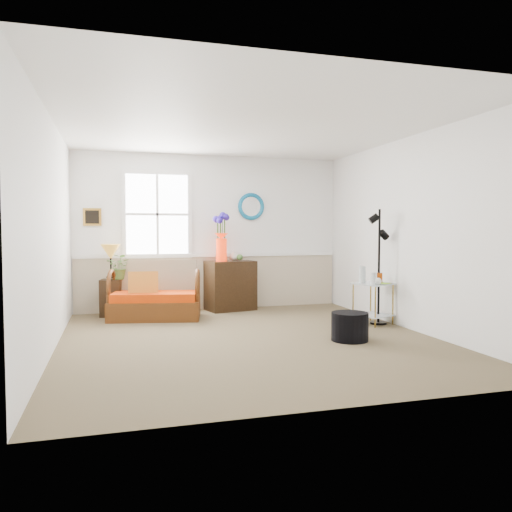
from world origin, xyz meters
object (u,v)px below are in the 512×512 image
object	(u,v)px
lamp_stand	(112,298)
floor_lamp	(379,267)
loveseat	(155,290)
side_table	(373,304)
ottoman	(350,327)
cabinet	(230,285)

from	to	relation	value
lamp_stand	floor_lamp	size ratio (longest dim) A/B	0.35
loveseat	side_table	bearing A→B (deg)	-12.30
side_table	floor_lamp	distance (m)	0.53
loveseat	floor_lamp	xyz separation A→B (m)	(3.04, -1.30, 0.38)
floor_lamp	lamp_stand	bearing A→B (deg)	171.70
side_table	ottoman	world-z (taller)	side_table
loveseat	floor_lamp	bearing A→B (deg)	-11.68
cabinet	ottoman	world-z (taller)	cabinet
side_table	floor_lamp	size ratio (longest dim) A/B	0.36
lamp_stand	floor_lamp	distance (m)	4.09
lamp_stand	side_table	size ratio (longest dim) A/B	0.98
loveseat	ottoman	xyz separation A→B (m)	(2.16, -2.18, -0.26)
loveseat	side_table	size ratio (longest dim) A/B	2.26
lamp_stand	floor_lamp	xyz separation A→B (m)	(3.67, -1.72, 0.53)
cabinet	floor_lamp	world-z (taller)	floor_lamp
lamp_stand	side_table	distance (m)	3.98
cabinet	side_table	distance (m)	2.46
floor_lamp	cabinet	bearing A→B (deg)	151.15
floor_lamp	ottoman	xyz separation A→B (m)	(-0.89, -0.88, -0.65)
side_table	lamp_stand	bearing A→B (deg)	154.36
loveseat	side_table	world-z (taller)	loveseat
lamp_stand	cabinet	world-z (taller)	cabinet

